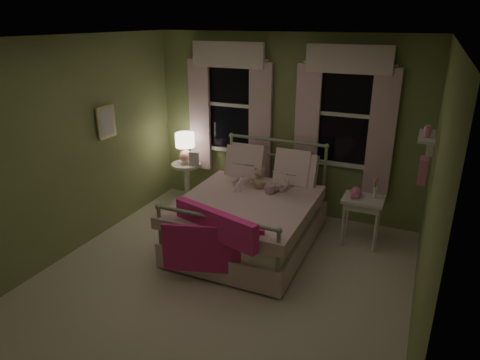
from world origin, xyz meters
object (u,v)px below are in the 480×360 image
at_px(child_left, 244,160).
at_px(table_lamp, 185,145).
at_px(bed, 251,216).
at_px(nightstand_right, 363,205).
at_px(teddy_bear, 259,180).
at_px(child_right, 283,171).
at_px(nightstand_left, 187,177).

height_order(child_left, table_lamp, child_left).
bearing_deg(child_left, bed, 117.34).
relative_size(bed, nightstand_right, 3.18).
bearing_deg(nightstand_right, child_left, -175.67).
relative_size(child_left, teddy_bear, 2.78).
distance_m(child_left, nightstand_right, 1.65).
relative_size(child_left, nightstand_right, 1.28).
distance_m(bed, child_right, 0.72).
bearing_deg(table_lamp, bed, -29.48).
bearing_deg(table_lamp, nightstand_right, -5.59).
height_order(table_lamp, nightstand_right, table_lamp).
bearing_deg(nightstand_left, table_lamp, 0.00).
bearing_deg(teddy_bear, bed, -90.00).
height_order(nightstand_left, table_lamp, table_lamp).
relative_size(nightstand_left, nightstand_right, 1.02).
distance_m(child_right, table_lamp, 1.76).
distance_m(child_right, teddy_bear, 0.34).
distance_m(table_lamp, nightstand_right, 2.78).
height_order(bed, nightstand_right, bed).
relative_size(child_right, nightstand_left, 1.01).
relative_size(bed, table_lamp, 4.38).
bearing_deg(nightstand_left, bed, -29.48).
bearing_deg(child_left, nightstand_right, 178.07).
distance_m(child_left, table_lamp, 1.22).
bearing_deg(table_lamp, child_right, -12.78).
xyz_separation_m(teddy_bear, table_lamp, (-1.43, 0.55, 0.16)).
bearing_deg(child_left, nightstand_left, -24.88).
height_order(bed, table_lamp, bed).
bearing_deg(child_right, child_left, 20.94).
distance_m(bed, child_left, 0.78).
bearing_deg(bed, teddy_bear, 90.00).
bearing_deg(child_left, table_lamp, -24.88).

